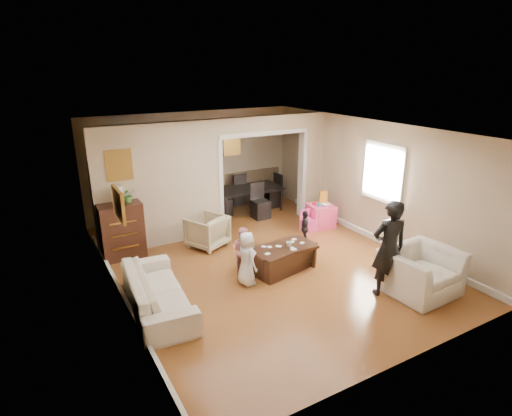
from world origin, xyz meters
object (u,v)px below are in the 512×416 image
sofa (157,291)px  table_lamp (118,195)px  play_table (321,216)px  child_kneel_a (247,259)px  adult_person (389,248)px  armchair_back (207,231)px  cyan_cup (319,205)px  armchair_front (420,272)px  coffee_table (283,258)px  coffee_cup (289,244)px  child_toddler (305,228)px  dining_table (248,199)px  child_kneel_b (242,250)px  dresser (122,231)px

sofa → table_lamp: size_ratio=5.85×
play_table → child_kneel_a: (-2.87, -1.58, 0.22)m
play_table → adult_person: (-0.99, -3.03, 0.57)m
armchair_back → cyan_cup: 2.76m
cyan_cup → armchair_front: bearing=-96.2°
sofa → coffee_table: bearing=-81.3°
coffee_cup → adult_person: (0.92, -1.55, 0.32)m
sofa → play_table: 4.75m
child_toddler → sofa: bearing=-37.3°
coffee_table → dining_table: bearing=72.3°
dining_table → child_kneel_a: child_kneel_a is taller
child_kneel_a → armchair_back: bearing=-3.0°
child_kneel_b → coffee_table: bearing=-145.0°
sofa → child_kneel_b: size_ratio=2.38×
adult_person → child_kneel_a: bearing=-22.6°
child_kneel_a → child_kneel_b: size_ratio=1.10×
coffee_cup → adult_person: size_ratio=0.06×
coffee_table → cyan_cup: size_ratio=15.49×
sofa → dresser: bearing=5.9°
dining_table → table_lamp: bearing=-157.5°
armchair_front → coffee_table: size_ratio=0.94×
table_lamp → coffee_cup: bearing=-38.7°
sofa → dresser: dresser is taller
coffee_table → coffee_cup: 0.30m
armchair_back → table_lamp: (-1.68, 0.33, 0.98)m
play_table → child_toddler: bearing=-144.9°
coffee_cup → cyan_cup: bearing=38.2°
armchair_front → dining_table: 5.17m
child_toddler → dining_table: bearing=-141.9°
cyan_cup → adult_person: size_ratio=0.05×
armchair_back → child_kneel_a: child_kneel_a is taller
table_lamp → coffee_cup: 3.42m
sofa → coffee_cup: (2.56, 0.11, 0.20)m
table_lamp → dresser: bearing=0.0°
dresser → play_table: bearing=-7.5°
adult_person → child_kneel_b: adult_person is taller
sofa → child_kneel_a: 1.62m
armchair_back → adult_person: size_ratio=0.45×
armchair_front → coffee_table: (-1.56, 1.85, -0.15)m
coffee_cup → cyan_cup: 2.31m
adult_person → child_kneel_b: 2.59m
coffee_cup → cyan_cup: (1.82, 1.43, 0.07)m
adult_person → child_kneel_a: (-1.87, 1.45, -0.35)m
dresser → child_toddler: bearing=-19.8°
adult_person → child_kneel_a: size_ratio=1.72×
child_kneel_a → child_toddler: 2.10m
coffee_table → child_toddler: 1.30m
table_lamp → sofa: bearing=-89.2°
dining_table → child_kneel_a: 3.94m
armchair_front → dining_table: (-0.51, 5.15, -0.07)m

